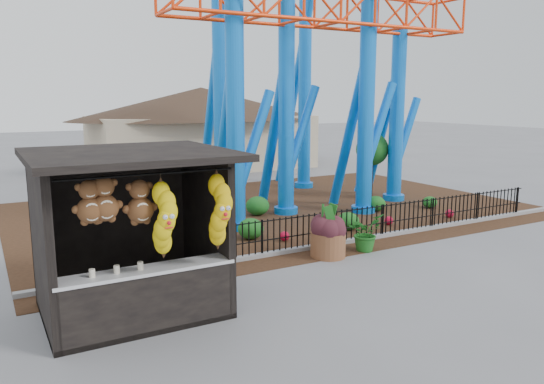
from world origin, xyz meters
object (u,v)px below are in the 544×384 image
prize_booth (134,237)px  terracotta_planter (328,244)px  potted_plant (365,232)px  roller_coaster (299,30)px

prize_booth → terracotta_planter: (5.32, 1.33, -1.20)m
prize_booth → potted_plant: 6.71m
prize_booth → roller_coaster: roller_coaster is taller
roller_coaster → potted_plant: roller_coaster is taller
potted_plant → prize_booth: bearing=172.4°
roller_coaster → terracotta_planter: (-2.80, -5.99, -6.12)m
terracotta_planter → potted_plant: potted_plant is taller
prize_booth → terracotta_planter: prize_booth is taller
prize_booth → potted_plant: bearing=11.3°
terracotta_planter → prize_booth: bearing=-165.9°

